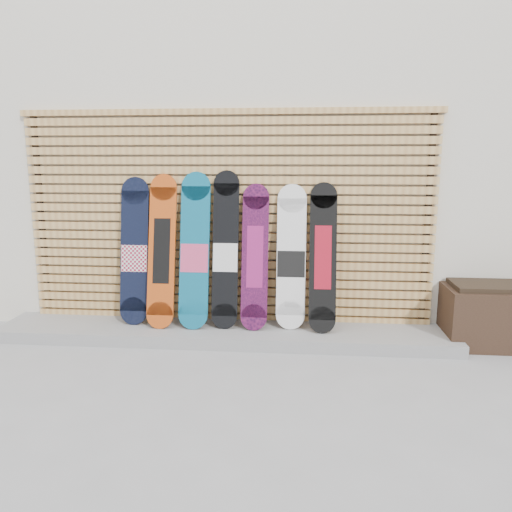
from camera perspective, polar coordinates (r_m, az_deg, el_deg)
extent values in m
plane|color=gray|center=(4.52, -3.02, -12.42)|extent=(80.00, 80.00, 0.00)
cube|color=beige|center=(7.61, 4.46, 10.94)|extent=(12.00, 5.00, 3.60)
cube|color=gray|center=(5.15, -3.62, -8.75)|extent=(4.60, 0.70, 0.12)
cube|color=#B2844A|center=(5.39, -3.16, -6.95)|extent=(4.20, 0.05, 0.08)
cube|color=#B2844A|center=(5.37, -3.17, -5.97)|extent=(4.20, 0.05, 0.08)
cube|color=#B2844A|center=(5.34, -3.18, -4.97)|extent=(4.20, 0.05, 0.07)
cube|color=#B2844A|center=(5.31, -3.19, -3.96)|extent=(4.20, 0.05, 0.07)
cube|color=#B2844A|center=(5.29, -3.20, -2.95)|extent=(4.20, 0.05, 0.07)
cube|color=#B2844A|center=(5.27, -3.21, -1.92)|extent=(4.20, 0.05, 0.07)
cube|color=#B2844A|center=(5.25, -3.22, -0.89)|extent=(4.20, 0.05, 0.07)
cube|color=#B2844A|center=(5.23, -3.23, 0.15)|extent=(4.20, 0.05, 0.07)
cube|color=#B2844A|center=(5.21, -3.25, 1.20)|extent=(4.20, 0.05, 0.07)
cube|color=#B2844A|center=(5.19, -3.26, 2.25)|extent=(4.20, 0.05, 0.08)
cube|color=#B2844A|center=(5.18, -3.27, 3.32)|extent=(4.20, 0.05, 0.08)
cube|color=#B2844A|center=(5.17, -3.28, 4.38)|extent=(4.20, 0.05, 0.08)
cube|color=#B2844A|center=(5.16, -3.29, 5.45)|extent=(4.20, 0.05, 0.08)
cube|color=#B2844A|center=(5.15, -3.30, 6.53)|extent=(4.20, 0.05, 0.08)
cube|color=#B2844A|center=(5.14, -3.32, 7.60)|extent=(4.20, 0.05, 0.08)
cube|color=#B2844A|center=(5.14, -3.33, 8.68)|extent=(4.20, 0.05, 0.08)
cube|color=#B2844A|center=(5.14, -3.34, 9.76)|extent=(4.20, 0.05, 0.08)
cube|color=#B2844A|center=(5.14, -3.35, 10.85)|extent=(4.20, 0.05, 0.08)
cube|color=#B2844A|center=(5.14, -3.36, 11.93)|extent=(4.20, 0.05, 0.08)
cube|color=#B2844A|center=(5.14, -3.38, 13.01)|extent=(4.20, 0.05, 0.08)
cube|color=#B2844A|center=(5.14, -3.39, 14.09)|extent=(4.20, 0.05, 0.08)
cube|color=#B2844A|center=(5.15, -3.40, 15.17)|extent=(4.20, 0.05, 0.08)
cube|color=black|center=(5.85, -23.24, 3.41)|extent=(0.06, 0.04, 2.23)
cube|color=black|center=(5.30, 18.95, 3.02)|extent=(0.06, 0.04, 2.23)
cube|color=#B2844A|center=(5.16, -3.41, 16.16)|extent=(4.26, 0.07, 0.06)
cube|color=black|center=(5.28, -13.72, 0.56)|extent=(0.29, 0.24, 1.22)
cylinder|color=black|center=(5.32, -13.79, -6.12)|extent=(0.29, 0.07, 0.29)
cylinder|color=black|center=(5.31, -13.64, 7.25)|extent=(0.29, 0.07, 0.29)
cube|color=silver|center=(5.28, -13.73, -0.27)|extent=(0.27, 0.07, 0.27)
cube|color=#AD4212|center=(5.14, -10.71, 0.57)|extent=(0.27, 0.32, 1.27)
cylinder|color=#AD4212|center=(5.15, -10.92, -6.66)|extent=(0.27, 0.08, 0.27)
cylinder|color=#AD4212|center=(5.21, -10.51, 7.72)|extent=(0.27, 0.08, 0.27)
cube|color=black|center=(5.14, -10.71, 0.57)|extent=(0.17, 0.18, 0.65)
cube|color=#0C5675|center=(5.06, -7.03, 0.66)|extent=(0.30, 0.31, 1.27)
cylinder|color=#0C5675|center=(5.08, -7.20, -6.67)|extent=(0.30, 0.09, 0.29)
cylinder|color=#0C5675|center=(5.13, -6.85, 7.91)|extent=(0.30, 0.09, 0.29)
cube|color=#D44B77|center=(5.06, -7.05, -0.24)|extent=(0.28, 0.09, 0.29)
cube|color=black|center=(5.03, -3.51, 0.73)|extent=(0.26, 0.28, 1.32)
cylinder|color=black|center=(5.06, -3.64, -6.86)|extent=(0.26, 0.07, 0.26)
cylinder|color=black|center=(5.08, -3.37, 8.29)|extent=(0.26, 0.07, 0.26)
cube|color=silver|center=(5.03, -3.52, -0.18)|extent=(0.25, 0.08, 0.29)
cube|color=black|center=(4.99, -0.12, -0.09)|extent=(0.26, 0.29, 1.18)
cylinder|color=black|center=(5.01, -0.26, -7.03)|extent=(0.26, 0.08, 0.26)
cylinder|color=black|center=(5.05, 0.02, 6.80)|extent=(0.26, 0.08, 0.26)
cube|color=#871B5D|center=(4.99, -0.12, -0.09)|extent=(0.16, 0.16, 0.61)
cube|color=silver|center=(5.01, 4.05, -0.09)|extent=(0.29, 0.23, 1.15)
cylinder|color=silver|center=(5.05, 3.93, -6.74)|extent=(0.29, 0.07, 0.29)
cylinder|color=silver|center=(5.03, 4.16, 6.58)|extent=(0.29, 0.07, 0.29)
cube|color=black|center=(5.01, 4.03, -0.92)|extent=(0.28, 0.07, 0.26)
cube|color=black|center=(4.96, 7.66, -0.16)|extent=(0.27, 0.32, 1.20)
cylinder|color=black|center=(4.97, 7.55, -7.26)|extent=(0.27, 0.08, 0.26)
cylinder|color=black|center=(5.03, 7.76, 6.86)|extent=(0.27, 0.08, 0.26)
cube|color=maroon|center=(4.96, 7.66, -0.16)|extent=(0.16, 0.18, 0.62)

